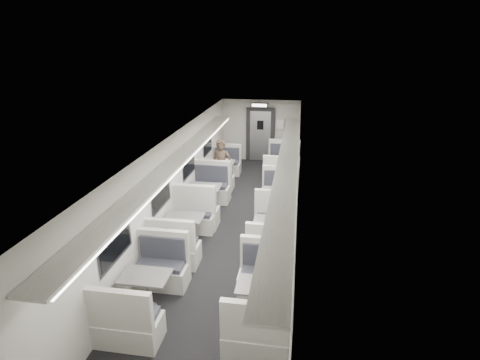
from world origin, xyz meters
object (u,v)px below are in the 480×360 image
(booth_right_c, at_px, (272,234))
(booth_left_d, at_px, (147,292))
(booth_left_a, at_px, (223,171))
(booth_right_d, at_px, (261,302))
(booth_right_a, at_px, (282,170))
(booth_left_c, at_px, (185,230))
(passenger, at_px, (221,167))
(exit_sign, at_px, (259,105))
(vestibule_door, at_px, (260,135))
(booth_right_b, at_px, (277,202))
(booth_left_b, at_px, (204,199))

(booth_right_c, bearing_deg, booth_left_d, -128.85)
(booth_left_a, distance_m, booth_right_d, 6.89)
(booth_right_c, bearing_deg, booth_right_a, 90.00)
(booth_left_c, distance_m, booth_right_d, 3.00)
(booth_left_a, relative_size, passenger, 1.15)
(booth_left_c, bearing_deg, exit_sign, 81.12)
(booth_right_c, bearing_deg, booth_left_a, 115.70)
(exit_sign, bearing_deg, booth_left_c, -98.88)
(booth_right_a, relative_size, booth_right_c, 1.14)
(booth_right_c, bearing_deg, passenger, 120.93)
(vestibule_door, bearing_deg, passenger, -102.30)
(booth_right_b, bearing_deg, booth_right_d, -90.00)
(booth_left_d, bearing_deg, booth_right_c, 51.15)
(booth_left_a, bearing_deg, booth_left_c, -90.00)
(booth_left_c, bearing_deg, passenger, 86.46)
(booth_left_d, xyz_separation_m, vestibule_door, (1.00, 9.16, 0.67))
(exit_sign, bearing_deg, passenger, -104.12)
(booth_left_d, distance_m, vestibule_door, 9.24)
(booth_right_a, bearing_deg, booth_right_b, -90.00)
(booth_right_a, bearing_deg, booth_left_d, -106.20)
(booth_right_a, xyz_separation_m, booth_right_d, (0.00, -6.83, -0.04))
(booth_right_d, bearing_deg, booth_right_b, 90.00)
(vestibule_door, bearing_deg, booth_left_d, -96.23)
(booth_left_d, distance_m, booth_right_d, 2.00)
(booth_left_b, distance_m, booth_left_d, 4.09)
(passenger, bearing_deg, exit_sign, 80.12)
(booth_right_d, bearing_deg, vestibule_door, 96.26)
(booth_left_d, distance_m, passenger, 5.52)
(exit_sign, bearing_deg, booth_right_b, -77.26)
(booth_left_c, xyz_separation_m, booth_right_c, (2.00, 0.20, -0.02))
(booth_left_b, height_order, vestibule_door, vestibule_door)
(booth_left_a, bearing_deg, booth_right_d, -73.11)
(booth_right_b, bearing_deg, vestibule_door, 101.51)
(booth_right_c, bearing_deg, exit_sign, 99.17)
(booth_right_b, distance_m, exit_sign, 4.92)
(booth_right_a, height_order, booth_right_b, booth_right_a)
(booth_left_b, bearing_deg, booth_right_c, -38.79)
(passenger, distance_m, exit_sign, 3.58)
(booth_left_c, height_order, booth_left_d, booth_left_c)
(booth_right_c, height_order, booth_right_d, booth_right_d)
(booth_left_d, bearing_deg, booth_right_d, 1.42)
(booth_left_c, bearing_deg, booth_left_a, 90.00)
(booth_right_a, distance_m, vestibule_door, 2.57)
(booth_right_c, distance_m, exit_sign, 6.56)
(booth_left_d, bearing_deg, passenger, 87.93)
(booth_left_d, height_order, passenger, passenger)
(booth_left_b, height_order, booth_right_b, booth_left_b)
(booth_right_c, relative_size, vestibule_door, 0.94)
(vestibule_door, bearing_deg, booth_left_a, -111.60)
(booth_left_d, bearing_deg, booth_right_a, 73.80)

